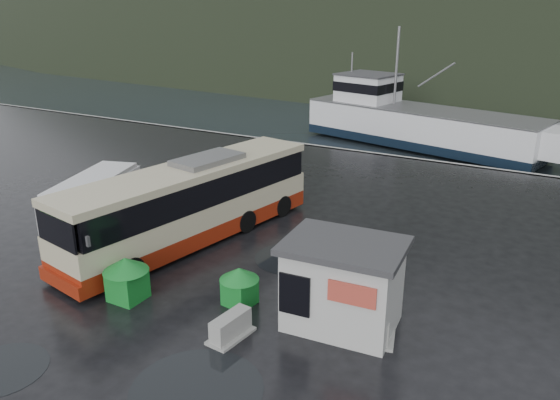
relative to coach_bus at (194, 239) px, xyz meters
The scene contains 13 objects.
ground 2.41m from the coach_bus, 78.20° to the right, with size 160.00×160.00×0.00m, color black.
harbor_water 107.64m from the coach_bus, 89.74° to the left, with size 300.00×180.00×0.02m, color black.
quay_edge 17.65m from the coach_bus, 88.40° to the left, with size 160.00×0.60×1.50m, color #999993.
coach_bus is the anchor object (origin of this frame).
white_van 4.82m from the coach_bus, 167.30° to the right, with size 2.00×5.79×2.42m, color silver, non-canonical shape.
waste_bin_left 5.29m from the coach_bus, 77.50° to the right, with size 1.12×1.12×1.57m, color #17812B, non-canonical shape.
waste_bin_right 5.90m from the coach_bus, 37.25° to the right, with size 0.97×0.97×1.35m, color #17812B, non-canonical shape.
dome_tent 4.46m from the coach_bus, 110.21° to the right, with size 2.04×2.85×1.12m, color #28311D, non-canonical shape.
ticket_kiosk 8.76m from the coach_bus, 20.46° to the right, with size 3.64×2.76×2.85m, color beige, non-canonical shape.
jersey_barrier_a 7.73m from the coach_bus, 44.16° to the right, with size 0.78×1.55×0.78m, color #999993, non-canonical shape.
jersey_barrier_b 10.00m from the coach_bus, 17.70° to the right, with size 0.85×1.70×0.85m, color #999993, non-canonical shape.
fishing_trawler 26.85m from the coach_bus, 84.46° to the left, with size 23.04×5.07×9.21m, color silver, non-canonical shape.
puddles 7.18m from the coach_bus, 52.04° to the right, with size 8.36×12.98×0.01m.
Camera 1 is at (13.31, -14.80, 9.62)m, focal length 35.00 mm.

